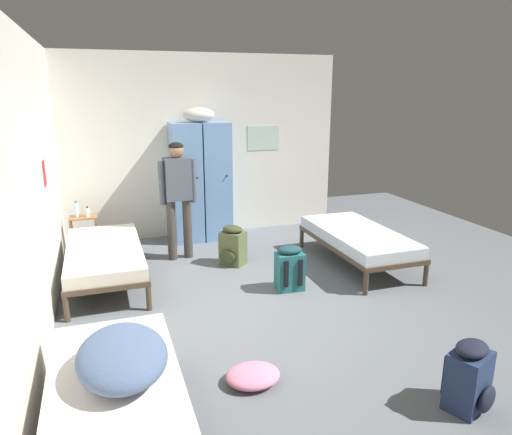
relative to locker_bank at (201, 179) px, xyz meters
name	(u,v)px	position (x,y,z in m)	size (l,w,h in m)	color
ground_plane	(264,306)	(0.12, -2.66, -0.97)	(9.41, 9.41, 0.00)	slate
room_backdrop	(131,166)	(-1.14, -1.37, 0.47)	(4.51, 5.94, 2.89)	silver
locker_bank	(201,179)	(0.00, 0.00, 0.00)	(0.90, 0.55, 2.07)	#6B93C6
shelf_unit	(84,231)	(-1.78, -0.20, -0.62)	(0.38, 0.30, 0.57)	brown
bed_right	(358,238)	(1.76, -1.84, -0.59)	(0.90, 1.90, 0.49)	#473828
bed_left_front	(116,398)	(-1.53, -4.37, -0.59)	(0.90, 1.90, 0.49)	#473828
bed_left_rear	(104,254)	(-1.53, -1.43, -0.59)	(0.90, 1.90, 0.49)	#473828
bedding_heap	(122,356)	(-1.47, -4.28, -0.34)	(0.59, 0.81, 0.28)	slate
person_traveler	(178,190)	(-0.50, -0.81, 0.03)	(0.52, 0.24, 1.65)	#3D3833
water_bottle	(76,209)	(-1.86, -0.18, -0.30)	(0.06, 0.06, 0.23)	#B2DBEA
lotion_bottle	(88,212)	(-1.71, -0.24, -0.33)	(0.05, 0.05, 0.15)	white
backpack_teal	(289,269)	(0.56, -2.31, -0.71)	(0.33, 0.35, 0.55)	#23666B
backpack_navy	(470,378)	(0.99, -4.79, -0.71)	(0.39, 0.40, 0.55)	navy
backpack_olive	(232,246)	(0.14, -1.29, -0.71)	(0.42, 0.42, 0.55)	#566038
clothes_pile_pink	(253,376)	(-0.45, -3.97, -0.91)	(0.46, 0.38, 0.13)	pink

